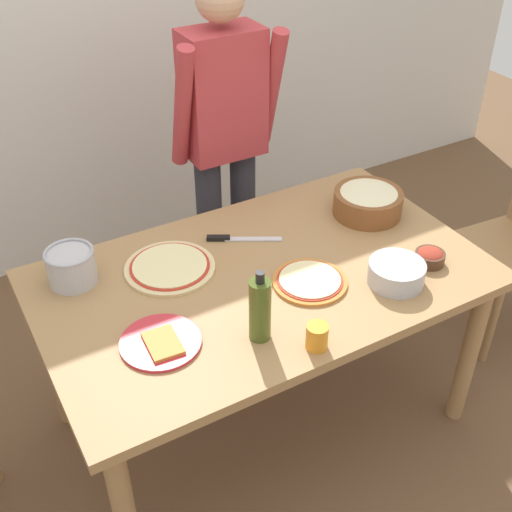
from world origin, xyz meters
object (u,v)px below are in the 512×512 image
object	(u,v)px
dining_table	(263,294)
olive_oil_bottle	(260,309)
pizza_cooked_on_tray	(310,281)
plate_with_slice	(161,342)
chef_knife	(235,239)
person_cook	(224,135)
steel_pot	(71,266)
popcorn_bowl	(368,200)
small_sauce_bowl	(430,257)
mixing_bowl_steel	(396,273)
cup_orange	(317,336)
pizza_raw_on_board	(170,267)

from	to	relation	value
dining_table	olive_oil_bottle	bearing A→B (deg)	-121.96
pizza_cooked_on_tray	plate_with_slice	world-z (taller)	plate_with_slice
chef_knife	olive_oil_bottle	bearing A→B (deg)	-109.86
person_cook	pizza_cooked_on_tray	bearing A→B (deg)	-98.09
olive_oil_bottle	steel_pot	world-z (taller)	olive_oil_bottle
dining_table	popcorn_bowl	size ratio (longest dim) A/B	5.71
steel_pot	person_cook	bearing A→B (deg)	28.47
small_sauce_bowl	chef_knife	bearing A→B (deg)	138.63
mixing_bowl_steel	dining_table	bearing A→B (deg)	144.79
mixing_bowl_steel	cup_orange	world-z (taller)	cup_orange
pizza_raw_on_board	small_sauce_bowl	xyz separation A→B (m)	(0.84, -0.44, 0.02)
popcorn_bowl	mixing_bowl_steel	world-z (taller)	popcorn_bowl
small_sauce_bowl	chef_knife	size ratio (longest dim) A/B	0.42
pizza_raw_on_board	mixing_bowl_steel	world-z (taller)	mixing_bowl_steel
steel_pot	cup_orange	xyz separation A→B (m)	(0.56, -0.70, -0.02)
popcorn_bowl	pizza_raw_on_board	bearing A→B (deg)	176.63
pizza_cooked_on_tray	olive_oil_bottle	distance (m)	0.34
pizza_raw_on_board	plate_with_slice	size ratio (longest dim) A/B	1.27
pizza_cooked_on_tray	mixing_bowl_steel	bearing A→B (deg)	-28.51
popcorn_bowl	small_sauce_bowl	world-z (taller)	popcorn_bowl
small_sauce_bowl	olive_oil_bottle	bearing A→B (deg)	-177.48
person_cook	cup_orange	distance (m)	1.20
steel_pot	chef_knife	xyz separation A→B (m)	(0.62, -0.06, -0.06)
popcorn_bowl	mixing_bowl_steel	distance (m)	0.46
popcorn_bowl	steel_pot	world-z (taller)	steel_pot
olive_oil_bottle	mixing_bowl_steel	bearing A→B (deg)	0.50
pizza_cooked_on_tray	olive_oil_bottle	world-z (taller)	olive_oil_bottle
plate_with_slice	chef_knife	xyz separation A→B (m)	(0.47, 0.40, -0.00)
dining_table	mixing_bowl_steel	xyz separation A→B (m)	(0.38, -0.27, 0.13)
dining_table	plate_with_slice	xyz separation A→B (m)	(-0.46, -0.15, 0.10)
small_sauce_bowl	cup_orange	distance (m)	0.63
mixing_bowl_steel	small_sauce_bowl	size ratio (longest dim) A/B	1.82
pizza_raw_on_board	cup_orange	bearing A→B (deg)	-68.49
popcorn_bowl	steel_pot	size ratio (longest dim) A/B	1.61
dining_table	mixing_bowl_steel	world-z (taller)	mixing_bowl_steel
person_cook	plate_with_slice	bearing A→B (deg)	-127.69
pizza_cooked_on_tray	steel_pot	xyz separation A→B (m)	(-0.72, 0.42, 0.06)
small_sauce_bowl	steel_pot	xyz separation A→B (m)	(-1.17, 0.54, 0.04)
plate_with_slice	mixing_bowl_steel	size ratio (longest dim) A/B	1.30
popcorn_bowl	cup_orange	distance (m)	0.83
plate_with_slice	olive_oil_bottle	distance (m)	0.33
plate_with_slice	popcorn_bowl	world-z (taller)	popcorn_bowl
person_cook	mixing_bowl_steel	distance (m)	1.05
person_cook	pizza_raw_on_board	xyz separation A→B (m)	(-0.52, -0.56, -0.17)
olive_oil_bottle	chef_knife	distance (m)	0.56
cup_orange	dining_table	bearing A→B (deg)	84.09
dining_table	steel_pot	xyz separation A→B (m)	(-0.60, 0.30, 0.16)
steel_pot	cup_orange	world-z (taller)	steel_pot
small_sauce_bowl	mixing_bowl_steel	bearing A→B (deg)	-171.38
person_cook	plate_with_slice	distance (m)	1.16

